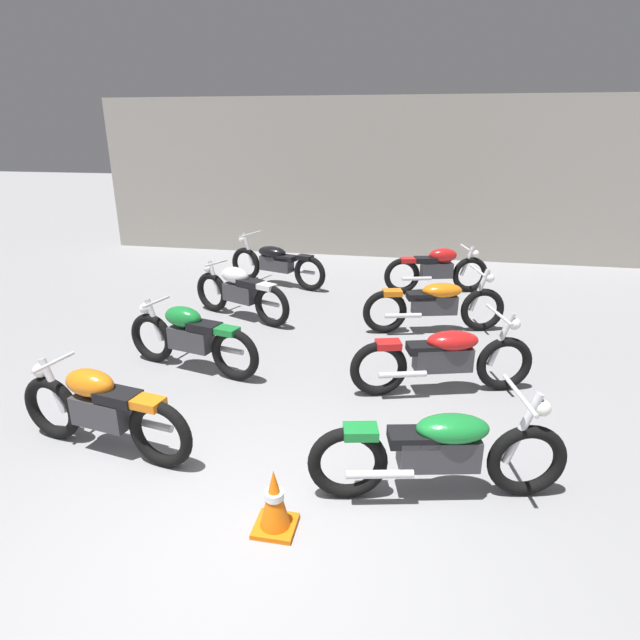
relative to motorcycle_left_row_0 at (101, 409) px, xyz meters
name	(u,v)px	position (x,y,z in m)	size (l,w,h in m)	color
ground_plane	(227,554)	(1.61, -1.04, -0.46)	(60.00, 60.00, 0.00)	gray
back_wall	(371,179)	(1.61, 8.69, 1.34)	(13.08, 0.24, 3.60)	#9E998E
motorcycle_left_row_0	(101,409)	(0.00, 0.00, 0.00)	(1.96, 0.56, 0.88)	black
motorcycle_left_row_1	(191,337)	(0.07, 1.85, 0.00)	(1.94, 0.65, 0.88)	black
motorcycle_left_row_2	(240,291)	(0.04, 3.83, 0.00)	(1.85, 0.89, 0.88)	black
motorcycle_left_row_3	(276,263)	(0.09, 5.80, -0.01)	(2.09, 0.91, 0.97)	black
motorcycle_right_row_0	(440,450)	(3.13, -0.06, -0.01)	(2.14, 0.79, 0.97)	black
motorcycle_right_row_1	(444,357)	(3.20, 1.84, -0.01)	(2.11, 0.88, 0.97)	black
motorcycle_right_row_2	(435,303)	(3.12, 3.83, -0.01)	(2.13, 0.85, 0.97)	black
motorcycle_right_row_3	(437,269)	(3.18, 5.89, 0.00)	(1.93, 0.70, 0.88)	black
traffic_cone	(274,501)	(1.89, -0.71, -0.20)	(0.32, 0.32, 0.54)	orange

